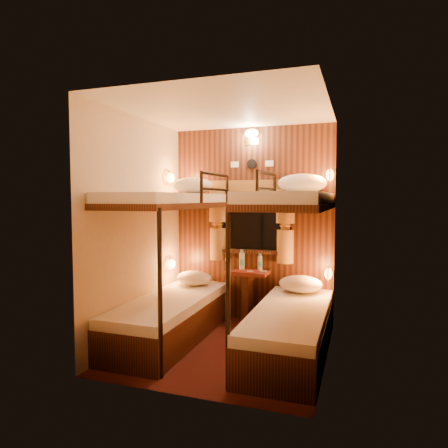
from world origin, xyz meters
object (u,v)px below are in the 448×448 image
at_px(bunk_left, 171,288).
at_px(bottle_left, 242,261).
at_px(bunk_right, 290,297).
at_px(bottle_right, 260,263).
at_px(table, 248,290).

distance_m(bunk_left, bottle_left, 1.01).
distance_m(bunk_left, bunk_right, 1.30).
xyz_separation_m(bunk_left, bunk_right, (1.30, 0.00, 0.00)).
xyz_separation_m(bunk_left, bottle_right, (0.78, 0.85, 0.18)).
xyz_separation_m(bunk_left, bottle_left, (0.56, 0.82, 0.20)).
relative_size(bunk_right, table, 2.90).
distance_m(bottle_left, bottle_right, 0.22).
bearing_deg(table, bottle_left, 156.27).
bearing_deg(bottle_left, bunk_left, -124.38).
bearing_deg(table, bunk_left, -129.67).
relative_size(bunk_left, bottle_right, 9.07).
relative_size(bunk_right, bottle_right, 9.07).
height_order(bunk_right, bottle_left, bunk_right).
bearing_deg(bottle_right, bunk_left, -132.70).
height_order(table, bottle_right, bottle_right).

